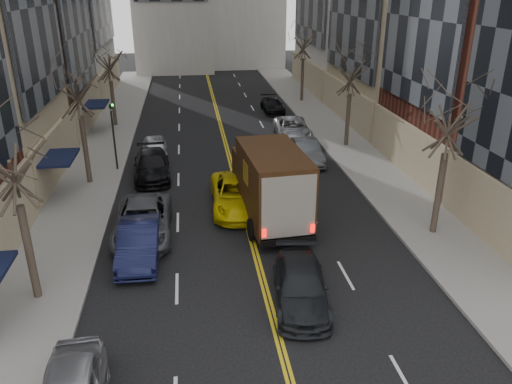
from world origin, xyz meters
TOP-DOWN VIEW (x-y plane):
  - sidewalk_left at (-9.00, 27.00)m, footprint 4.00×66.00m
  - sidewalk_right at (9.00, 27.00)m, footprint 4.00×66.00m
  - tree_lf_near at (-8.80, 8.00)m, footprint 3.20×3.20m
  - tree_lf_mid at (-8.80, 20.00)m, footprint 3.20×3.20m
  - tree_lf_far at (-8.80, 33.00)m, footprint 3.20×3.20m
  - tree_rt_near at (8.80, 11.00)m, footprint 3.20×3.20m
  - tree_rt_mid at (8.80, 25.00)m, footprint 3.20×3.20m
  - tree_rt_far at (8.80, 40.00)m, footprint 3.20×3.20m
  - traffic_signal at (-7.39, 22.00)m, footprint 0.29×0.26m
  - ups_truck at (1.20, 13.62)m, footprint 3.37×7.34m
  - observer_sedan at (1.20, 6.43)m, footprint 2.60×5.09m
  - taxi at (-0.30, 15.27)m, footprint 2.83×5.92m
  - pedestrian at (0.72, 13.21)m, footprint 0.38×0.56m
  - parked_lf_b at (-5.10, 10.65)m, footprint 1.74×4.88m
  - parked_lf_c at (-5.10, 12.73)m, footprint 2.67×5.74m
  - parked_lf_d at (-5.10, 20.63)m, footprint 2.48×5.40m
  - parked_lf_e at (-5.10, 24.34)m, footprint 2.01×4.32m
  - parked_rt_a at (5.10, 22.12)m, footprint 1.61×4.55m
  - parked_rt_b at (5.28, 27.67)m, footprint 2.88×5.67m
  - parked_rt_c at (5.17, 36.21)m, footprint 1.92×4.44m

SIDE VIEW (x-z plane):
  - sidewalk_left at x=-9.00m, z-range 0.00..0.15m
  - sidewalk_right at x=9.00m, z-range 0.00..0.15m
  - parked_rt_c at x=5.17m, z-range 0.00..1.27m
  - observer_sedan at x=1.20m, z-range 0.00..1.41m
  - parked_lf_e at x=-5.10m, z-range 0.00..1.43m
  - parked_rt_a at x=5.10m, z-range 0.00..1.50m
  - pedestrian at x=0.72m, z-range 0.00..1.52m
  - parked_lf_d at x=-5.10m, z-range 0.00..1.53m
  - parked_rt_b at x=5.28m, z-range 0.00..1.54m
  - parked_lf_c at x=-5.10m, z-range 0.00..1.59m
  - parked_lf_b at x=-5.10m, z-range 0.00..1.60m
  - taxi at x=-0.30m, z-range 0.00..1.63m
  - ups_truck at x=1.20m, z-range 0.02..3.93m
  - traffic_signal at x=-7.39m, z-range 0.47..5.17m
  - tree_lf_far at x=-8.80m, z-range 1.97..10.08m
  - tree_rt_mid at x=8.80m, z-range 2.01..10.33m
  - tree_lf_near at x=-8.80m, z-range 2.03..10.45m
  - tree_rt_near at x=8.80m, z-range 2.10..10.81m
  - tree_lf_mid at x=-8.80m, z-range 2.14..11.05m
  - tree_rt_far at x=8.80m, z-range 2.19..11.29m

